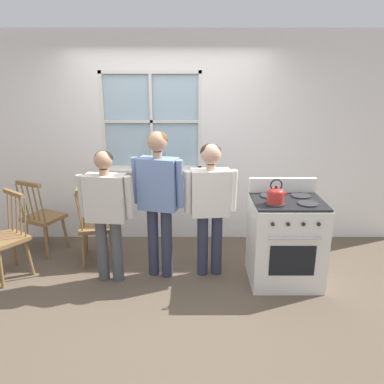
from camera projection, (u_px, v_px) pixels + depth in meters
The scene contains 11 objects.
ground_plane at pixel (165, 291), 3.92m from camera, with size 16.00×16.00×0.00m, color brown.
wall_back at pixel (171, 142), 4.86m from camera, with size 6.40×0.16×2.70m.
chair_by_window at pixel (95, 226), 4.45m from camera, with size 0.47×0.48×0.95m.
chair_near_wall at pixel (7, 239), 4.10m from camera, with size 0.58×0.57×0.95m.
chair_center_cluster at pixel (43, 218), 4.69m from camera, with size 0.55×0.54×0.95m.
person_elderly_left at pixel (106, 206), 3.89m from camera, with size 0.57×0.25×1.44m.
person_teen_center at pixel (159, 191), 3.95m from camera, with size 0.57×0.31×1.62m.
person_adult_right at pixel (210, 197), 4.00m from camera, with size 0.57×0.25×1.49m.
stove at pixel (285, 240), 4.00m from camera, with size 0.74×0.68×1.08m.
kettle at pixel (276, 195), 3.71m from camera, with size 0.21×0.17×0.25m.
potted_plant at pixel (164, 164), 4.86m from camera, with size 0.12×0.12×0.24m.
Camera 1 is at (0.29, -3.44, 2.15)m, focal length 35.00 mm.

